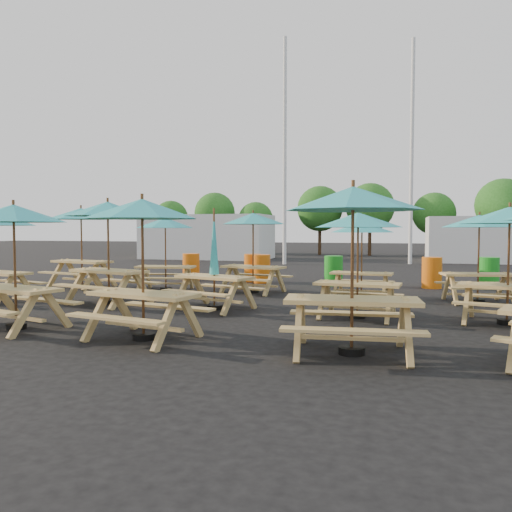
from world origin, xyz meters
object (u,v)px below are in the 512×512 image
(picnic_unit_6, at_px, (142,219))
(waste_bin_0, at_px, (191,267))
(picnic_unit_7, at_px, (214,268))
(picnic_unit_10, at_px, (358,227))
(picnic_unit_13, at_px, (510,223))
(picnic_unit_14, at_px, (479,227))
(waste_bin_4, at_px, (432,273))
(picnic_unit_4, at_px, (108,216))
(waste_bin_3, at_px, (334,271))
(waste_bin_1, at_px, (253,268))
(waste_bin_5, at_px, (489,273))
(picnic_unit_2, at_px, (81,219))
(picnic_unit_9, at_px, (353,210))
(picnic_unit_3, at_px, (14,222))
(picnic_unit_8, at_px, (253,224))
(picnic_unit_5, at_px, (165,228))
(waste_bin_2, at_px, (262,269))
(picnic_unit_11, at_px, (362,232))

(picnic_unit_6, xyz_separation_m, waste_bin_0, (-3.15, 9.28, -1.54))
(picnic_unit_7, bearing_deg, picnic_unit_10, 13.71)
(picnic_unit_13, bearing_deg, picnic_unit_14, 106.17)
(picnic_unit_6, bearing_deg, waste_bin_4, 71.97)
(picnic_unit_4, relative_size, waste_bin_3, 2.60)
(waste_bin_1, height_order, waste_bin_3, same)
(picnic_unit_14, bearing_deg, waste_bin_0, 150.41)
(picnic_unit_6, height_order, picnic_unit_7, picnic_unit_6)
(picnic_unit_4, relative_size, waste_bin_5, 2.60)
(picnic_unit_2, xyz_separation_m, picnic_unit_9, (9.15, -6.41, -0.05))
(waste_bin_0, height_order, waste_bin_3, same)
(waste_bin_3, relative_size, waste_bin_4, 1.00)
(picnic_unit_14, distance_m, waste_bin_5, 3.79)
(picnic_unit_3, height_order, picnic_unit_8, picnic_unit_8)
(picnic_unit_9, distance_m, waste_bin_0, 11.54)
(picnic_unit_5, bearing_deg, waste_bin_3, 20.42)
(picnic_unit_14, relative_size, waste_bin_3, 2.28)
(waste_bin_3, relative_size, waste_bin_5, 1.00)
(picnic_unit_4, relative_size, waste_bin_1, 2.60)
(picnic_unit_13, xyz_separation_m, waste_bin_3, (-4.12, 5.94, -1.48))
(picnic_unit_3, bearing_deg, picnic_unit_8, 80.52)
(picnic_unit_2, xyz_separation_m, picnic_unit_6, (5.70, -6.37, -0.16))
(picnic_unit_8, height_order, picnic_unit_14, picnic_unit_8)
(picnic_unit_14, distance_m, waste_bin_2, 7.35)
(waste_bin_2, bearing_deg, picnic_unit_10, -58.40)
(picnic_unit_10, xyz_separation_m, waste_bin_3, (-1.25, 6.01, -1.41))
(picnic_unit_5, relative_size, picnic_unit_13, 0.97)
(waste_bin_0, distance_m, waste_bin_3, 5.19)
(picnic_unit_9, height_order, waste_bin_1, picnic_unit_9)
(picnic_unit_13, height_order, waste_bin_1, picnic_unit_13)
(picnic_unit_6, relative_size, waste_bin_3, 2.42)
(picnic_unit_2, xyz_separation_m, picnic_unit_4, (2.90, -3.00, -0.00))
(picnic_unit_3, xyz_separation_m, picnic_unit_14, (8.76, 6.01, -0.08))
(picnic_unit_2, xyz_separation_m, waste_bin_5, (12.54, 3.20, -1.69))
(picnic_unit_4, distance_m, waste_bin_4, 9.96)
(picnic_unit_9, xyz_separation_m, picnic_unit_11, (-0.31, 6.27, -0.35))
(picnic_unit_9, height_order, waste_bin_2, picnic_unit_9)
(picnic_unit_3, relative_size, waste_bin_0, 2.37)
(waste_bin_2, xyz_separation_m, waste_bin_3, (2.51, -0.12, 0.00))
(picnic_unit_2, height_order, picnic_unit_10, picnic_unit_2)
(picnic_unit_2, height_order, picnic_unit_4, picnic_unit_2)
(picnic_unit_11, relative_size, picnic_unit_13, 0.90)
(picnic_unit_6, height_order, waste_bin_0, picnic_unit_6)
(picnic_unit_14, xyz_separation_m, waste_bin_4, (-0.92, 3.01, -1.42))
(picnic_unit_6, relative_size, picnic_unit_11, 1.14)
(picnic_unit_8, distance_m, waste_bin_3, 3.61)
(waste_bin_3, bearing_deg, picnic_unit_14, -36.25)
(picnic_unit_7, relative_size, picnic_unit_8, 0.99)
(waste_bin_4, bearing_deg, waste_bin_5, 13.39)
(picnic_unit_7, relative_size, picnic_unit_9, 0.94)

